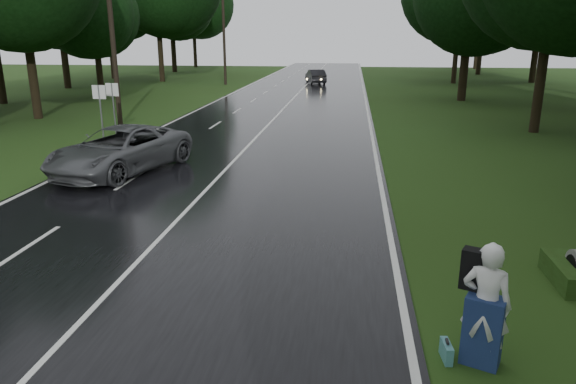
# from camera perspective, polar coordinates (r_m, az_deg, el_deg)

# --- Properties ---
(ground) EXTENTS (160.00, 160.00, 0.00)m
(ground) POSITION_cam_1_polar(r_m,az_deg,el_deg) (11.40, -18.58, -10.12)
(ground) COLOR #203D12
(ground) RESTS_ON ground
(road) EXTENTS (12.00, 140.00, 0.04)m
(road) POSITION_cam_1_polar(r_m,az_deg,el_deg) (29.91, -2.29, 7.14)
(road) COLOR black
(road) RESTS_ON ground
(lane_center) EXTENTS (0.12, 140.00, 0.01)m
(lane_center) POSITION_cam_1_polar(r_m,az_deg,el_deg) (29.90, -2.29, 7.18)
(lane_center) COLOR silver
(lane_center) RESTS_ON road
(grey_car) EXTENTS (4.39, 6.57, 1.67)m
(grey_car) POSITION_cam_1_polar(r_m,az_deg,el_deg) (20.54, -17.77, 4.38)
(grey_car) COLOR #4F5154
(grey_car) RESTS_ON road
(far_car) EXTENTS (2.62, 4.68, 1.46)m
(far_car) POSITION_cam_1_polar(r_m,az_deg,el_deg) (57.07, 3.01, 12.44)
(far_car) COLOR black
(far_car) RESTS_ON road
(hitchhiker) EXTENTS (0.88, 0.86, 2.05)m
(hitchhiker) POSITION_cam_1_polar(r_m,az_deg,el_deg) (8.78, 20.58, -11.76)
(hitchhiker) COLOR silver
(hitchhiker) RESTS_ON ground
(suitcase) EXTENTS (0.16, 0.43, 0.30)m
(suitcase) POSITION_cam_1_polar(r_m,az_deg,el_deg) (9.07, 16.82, -16.23)
(suitcase) COLOR teal
(suitcase) RESTS_ON ground
(utility_pole_mid) EXTENTS (1.80, 0.28, 9.15)m
(utility_pole_mid) POSITION_cam_1_polar(r_m,az_deg,el_deg) (32.00, -17.73, 6.95)
(utility_pole_mid) COLOR black
(utility_pole_mid) RESTS_ON ground
(utility_pole_far) EXTENTS (1.80, 0.28, 10.68)m
(utility_pole_far) POSITION_cam_1_polar(r_m,az_deg,el_deg) (56.58, -6.79, 11.52)
(utility_pole_far) COLOR black
(utility_pole_far) RESTS_ON ground
(road_sign_a) EXTENTS (0.65, 0.10, 2.71)m
(road_sign_a) POSITION_cam_1_polar(r_m,az_deg,el_deg) (27.14, -19.37, 5.18)
(road_sign_a) COLOR white
(road_sign_a) RESTS_ON ground
(road_sign_b) EXTENTS (0.64, 0.10, 2.69)m
(road_sign_b) POSITION_cam_1_polar(r_m,az_deg,el_deg) (28.39, -18.14, 5.77)
(road_sign_b) COLOR white
(road_sign_b) RESTS_ON ground
(tree_left_d) EXTENTS (9.83, 9.83, 15.36)m
(tree_left_d) POSITION_cam_1_polar(r_m,az_deg,el_deg) (36.45, -25.47, 7.24)
(tree_left_d) COLOR black
(tree_left_d) RESTS_ON ground
(tree_left_e) EXTENTS (7.63, 7.63, 11.93)m
(tree_left_e) POSITION_cam_1_polar(r_m,az_deg,el_deg) (46.68, -19.55, 9.62)
(tree_left_e) COLOR black
(tree_left_e) RESTS_ON ground
(tree_left_f) EXTENTS (11.69, 11.69, 18.27)m
(tree_left_f) POSITION_cam_1_polar(r_m,az_deg,el_deg) (61.60, -13.48, 11.60)
(tree_left_f) COLOR black
(tree_left_f) RESTS_ON ground
(tree_right_d) EXTENTS (10.00, 10.00, 15.62)m
(tree_right_d) POSITION_cam_1_polar(r_m,az_deg,el_deg) (31.13, 25.11, 5.92)
(tree_right_d) COLOR black
(tree_right_d) RESTS_ON ground
(tree_right_e) EXTENTS (8.73, 8.73, 13.64)m
(tree_right_e) POSITION_cam_1_polar(r_m,az_deg,el_deg) (44.41, 18.29, 9.43)
(tree_right_e) COLOR black
(tree_right_e) RESTS_ON ground
(tree_right_f) EXTENTS (10.32, 10.32, 16.12)m
(tree_right_f) POSITION_cam_1_polar(r_m,az_deg,el_deg) (60.30, 17.51, 11.20)
(tree_right_f) COLOR black
(tree_right_f) RESTS_ON ground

